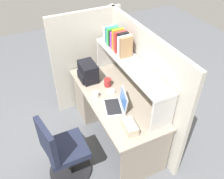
% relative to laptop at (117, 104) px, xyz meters
% --- Properties ---
extents(ground_plane, '(8.00, 8.00, 0.00)m').
position_rel_laptop_xyz_m(ground_plane, '(-0.20, 0.08, -0.78)').
color(ground_plane, '#595B60').
extents(desk, '(1.60, 0.70, 0.73)m').
position_rel_laptop_xyz_m(desk, '(-0.59, 0.08, -0.38)').
color(desk, gray).
rests_on(desk, ground_plane).
extents(cubicle_partition_rear, '(1.84, 0.05, 1.55)m').
position_rel_laptop_xyz_m(cubicle_partition_rear, '(-0.20, 0.46, -0.01)').
color(cubicle_partition_rear, '#B2ADA0').
rests_on(cubicle_partition_rear, ground_plane).
extents(cubicle_partition_left, '(0.05, 1.06, 1.55)m').
position_rel_laptop_xyz_m(cubicle_partition_left, '(-1.05, 0.03, -0.01)').
color(cubicle_partition_left, '#B2ADA0').
rests_on(cubicle_partition_left, ground_plane).
extents(overhead_hutch, '(1.44, 0.28, 0.45)m').
position_rel_laptop_xyz_m(overhead_hutch, '(-0.20, 0.28, 0.30)').
color(overhead_hutch, beige).
rests_on(overhead_hutch, desk).
extents(reference_books_on_shelf, '(0.52, 0.19, 0.28)m').
position_rel_laptop_xyz_m(reference_books_on_shelf, '(-0.55, 0.27, 0.52)').
color(reference_books_on_shelf, white).
rests_on(reference_books_on_shelf, overhead_hutch).
extents(laptop, '(0.37, 0.32, 0.22)m').
position_rel_laptop_xyz_m(laptop, '(0.00, 0.00, 0.00)').
color(laptop, '#B7BABF').
rests_on(laptop, desk).
extents(backpack, '(0.30, 0.23, 0.25)m').
position_rel_laptop_xyz_m(backpack, '(-0.68, -0.11, 0.07)').
color(backpack, black).
rests_on(backpack, desk).
extents(computer_mouse, '(0.09, 0.12, 0.03)m').
position_rel_laptop_xyz_m(computer_mouse, '(-0.29, 0.05, -0.03)').
color(computer_mouse, silver).
rests_on(computer_mouse, desk).
extents(paper_cup, '(0.08, 0.08, 0.08)m').
position_rel_laptop_xyz_m(paper_cup, '(-0.29, -0.16, -0.01)').
color(paper_cup, white).
rests_on(paper_cup, desk).
extents(tissue_box, '(0.23, 0.15, 0.10)m').
position_rel_laptop_xyz_m(tissue_box, '(0.38, -0.04, -0.00)').
color(tissue_box, '#BFB299').
rests_on(tissue_box, desk).
extents(snack_canister, '(0.10, 0.10, 0.11)m').
position_rel_laptop_xyz_m(snack_canister, '(-0.44, 0.08, 0.00)').
color(snack_canister, maroon).
rests_on(snack_canister, desk).
extents(office_chair, '(0.52, 0.52, 0.93)m').
position_rel_laptop_xyz_m(office_chair, '(0.11, -0.75, -0.39)').
color(office_chair, black).
rests_on(office_chair, ground_plane).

